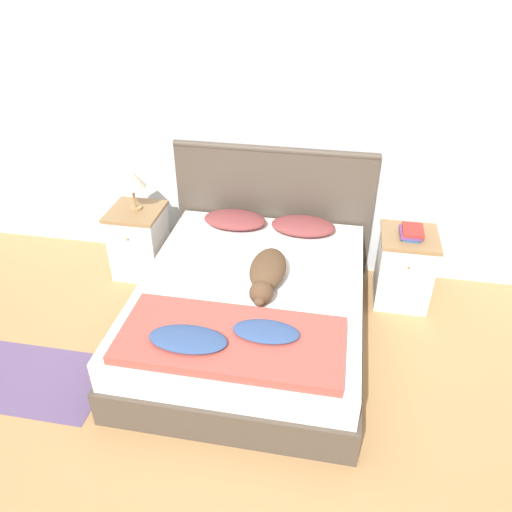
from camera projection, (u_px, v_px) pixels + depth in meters
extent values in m
plane|color=tan|center=(236.00, 455.00, 2.98)|extent=(16.00, 16.00, 0.00)
cube|color=silver|center=(289.00, 129.00, 4.02)|extent=(9.00, 0.06, 2.55)
cube|color=#4C4238|center=(251.00, 322.00, 3.77)|extent=(1.63, 1.99, 0.27)
cube|color=white|center=(251.00, 296.00, 3.63)|extent=(1.57, 1.93, 0.23)
cube|color=#4C4238|center=(273.00, 210.00, 4.37)|extent=(1.71, 0.04, 1.12)
cylinder|color=#4C4238|center=(274.00, 150.00, 4.07)|extent=(1.71, 0.06, 0.06)
cube|color=white|center=(140.00, 242.00, 4.42)|extent=(0.42, 0.43, 0.60)
cube|color=#937047|center=(135.00, 211.00, 4.25)|extent=(0.44, 0.45, 0.03)
sphere|color=#937047|center=(127.00, 239.00, 4.15)|extent=(0.02, 0.02, 0.02)
cube|color=white|center=(404.00, 269.00, 4.08)|extent=(0.42, 0.43, 0.60)
cube|color=#937047|center=(410.00, 237.00, 3.90)|extent=(0.44, 0.45, 0.03)
sphere|color=#937047|center=(409.00, 268.00, 3.80)|extent=(0.02, 0.02, 0.02)
ellipsoid|color=brown|center=(235.00, 220.00, 4.23)|extent=(0.53, 0.32, 0.11)
ellipsoid|color=brown|center=(303.00, 226.00, 4.14)|extent=(0.53, 0.32, 0.11)
cube|color=#BC4C42|center=(231.00, 340.00, 3.03)|extent=(1.37, 0.61, 0.06)
ellipsoid|color=#334C7F|center=(188.00, 339.00, 2.96)|extent=(0.48, 0.25, 0.05)
ellipsoid|color=#334C7F|center=(266.00, 331.00, 3.02)|extent=(0.41, 0.21, 0.05)
ellipsoid|color=brown|center=(268.00, 269.00, 3.57)|extent=(0.26, 0.48, 0.17)
sphere|color=brown|center=(261.00, 293.00, 3.34)|extent=(0.16, 0.16, 0.16)
ellipsoid|color=brown|center=(259.00, 301.00, 3.29)|extent=(0.07, 0.09, 0.07)
cone|color=brown|center=(255.00, 284.00, 3.32)|extent=(0.05, 0.05, 0.06)
cone|color=brown|center=(268.00, 285.00, 3.31)|extent=(0.05, 0.05, 0.06)
ellipsoid|color=brown|center=(277.00, 259.00, 3.76)|extent=(0.15, 0.22, 0.06)
cube|color=#285689|center=(410.00, 235.00, 3.88)|extent=(0.13, 0.22, 0.02)
cube|color=#703D7F|center=(411.00, 233.00, 3.87)|extent=(0.17, 0.20, 0.03)
cube|color=#AD2D28|center=(413.00, 230.00, 3.85)|extent=(0.16, 0.21, 0.02)
cylinder|color=#9E7A4C|center=(136.00, 208.00, 4.25)|extent=(0.11, 0.11, 0.02)
cylinder|color=#9E7A4C|center=(134.00, 197.00, 4.19)|extent=(0.02, 0.02, 0.19)
cone|color=beige|center=(131.00, 178.00, 4.10)|extent=(0.23, 0.23, 0.15)
cube|color=#604C75|center=(27.00, 378.00, 3.48)|extent=(1.13, 0.62, 0.00)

